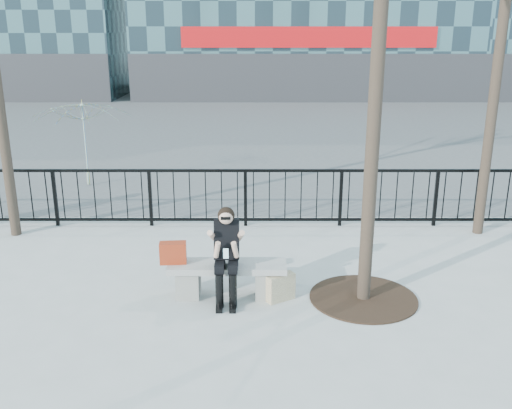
{
  "coord_description": "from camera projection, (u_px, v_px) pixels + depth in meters",
  "views": [
    {
      "loc": [
        0.4,
        -7.32,
        3.61
      ],
      "look_at": [
        0.4,
        0.8,
        1.1
      ],
      "focal_mm": 40.0,
      "sensor_mm": 36.0,
      "label": 1
    }
  ],
  "objects": [
    {
      "name": "ground",
      "position": [
        228.0,
        295.0,
        8.06
      ],
      "size": [
        120.0,
        120.0,
        0.0
      ],
      "primitive_type": "plane",
      "color": "#989994",
      "rests_on": "ground"
    },
    {
      "name": "street_surface",
      "position": [
        246.0,
        124.0,
        22.39
      ],
      "size": [
        60.0,
        23.0,
        0.01
      ],
      "primitive_type": "cube",
      "color": "#474747",
      "rests_on": "ground"
    },
    {
      "name": "railing",
      "position": [
        235.0,
        198.0,
        10.76
      ],
      "size": [
        14.0,
        0.06,
        1.1
      ],
      "color": "black",
      "rests_on": "ground"
    },
    {
      "name": "tree_grate",
      "position": [
        363.0,
        298.0,
        7.96
      ],
      "size": [
        1.5,
        1.5,
        0.02
      ],
      "primitive_type": "cylinder",
      "color": "black",
      "rests_on": "ground"
    },
    {
      "name": "bench_main",
      "position": [
        227.0,
        276.0,
        7.97
      ],
      "size": [
        1.65,
        0.46,
        0.49
      ],
      "color": "slate",
      "rests_on": "ground"
    },
    {
      "name": "seated_woman",
      "position": [
        226.0,
        256.0,
        7.71
      ],
      "size": [
        0.5,
        0.64,
        1.34
      ],
      "color": "black",
      "rests_on": "ground"
    },
    {
      "name": "handbag",
      "position": [
        173.0,
        253.0,
        7.89
      ],
      "size": [
        0.38,
        0.2,
        0.3
      ],
      "primitive_type": "cube",
      "rotation": [
        0.0,
        0.0,
        0.09
      ],
      "color": "#9B2C13",
      "rests_on": "bench_main"
    },
    {
      "name": "shopping_bag",
      "position": [
        281.0,
        287.0,
        7.87
      ],
      "size": [
        0.42,
        0.34,
        0.38
      ],
      "primitive_type": "cube",
      "rotation": [
        0.0,
        0.0,
        0.56
      ],
      "color": "beige",
      "rests_on": "ground"
    },
    {
      "name": "vendor_umbrella",
      "position": [
        84.0,
        144.0,
        13.35
      ],
      "size": [
        2.49,
        2.53,
        2.05
      ],
      "primitive_type": "imported",
      "rotation": [
        0.0,
        0.0,
        -0.12
      ],
      "color": "gold",
      "rests_on": "ground"
    }
  ]
}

